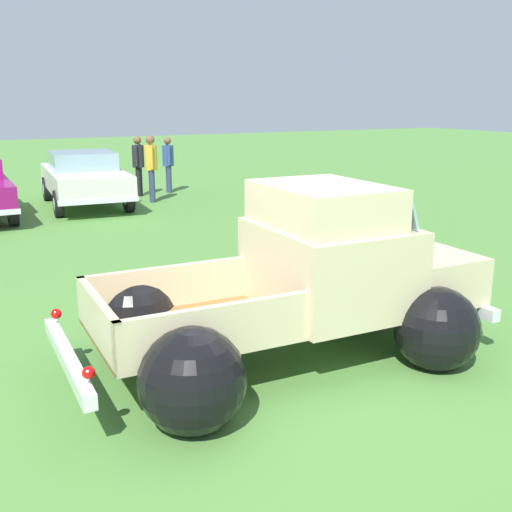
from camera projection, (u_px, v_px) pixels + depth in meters
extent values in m
plane|color=#548C3D|center=(277.00, 359.00, 6.83)|extent=(80.00, 80.00, 0.00)
cylinder|color=black|center=(342.00, 288.00, 8.12)|extent=(0.76, 0.24, 0.76)
cylinder|color=silver|center=(342.00, 288.00, 8.12)|extent=(0.35, 0.24, 0.34)
cylinder|color=black|center=(434.00, 332.00, 6.62)|extent=(0.76, 0.24, 0.76)
cylinder|color=silver|center=(434.00, 332.00, 6.62)|extent=(0.35, 0.24, 0.34)
cylinder|color=black|center=(135.00, 322.00, 6.90)|extent=(0.76, 0.24, 0.76)
cylinder|color=silver|center=(135.00, 322.00, 6.90)|extent=(0.35, 0.24, 0.34)
cylinder|color=black|center=(190.00, 384.00, 5.40)|extent=(0.76, 0.24, 0.76)
cylinder|color=silver|center=(190.00, 384.00, 5.40)|extent=(0.35, 0.24, 0.34)
sphere|color=black|center=(134.00, 316.00, 6.93)|extent=(0.98, 0.98, 0.96)
sphere|color=black|center=(192.00, 381.00, 5.34)|extent=(0.98, 0.98, 0.96)
cube|color=olive|center=(196.00, 328.00, 6.29)|extent=(2.08, 1.58, 0.04)
cube|color=beige|center=(172.00, 287.00, 6.86)|extent=(2.05, 0.12, 0.50)
cube|color=beige|center=(225.00, 330.00, 5.60)|extent=(2.05, 0.12, 0.50)
cube|color=beige|center=(281.00, 293.00, 6.66)|extent=(0.11, 1.54, 0.50)
cube|color=beige|center=(98.00, 322.00, 5.80)|extent=(0.11, 1.54, 0.50)
cube|color=beige|center=(329.00, 266.00, 6.87)|extent=(1.48, 1.73, 0.95)
cube|color=beige|center=(323.00, 205.00, 6.65)|extent=(1.18, 1.56, 0.45)
cube|color=#8CADB7|center=(371.00, 203.00, 6.94)|extent=(0.18, 1.46, 0.38)
cube|color=beige|center=(402.00, 272.00, 7.38)|extent=(1.28, 1.65, 0.55)
sphere|color=black|center=(341.00, 285.00, 8.14)|extent=(0.94, 0.94, 0.92)
sphere|color=black|center=(437.00, 329.00, 6.58)|extent=(0.94, 0.94, 0.92)
cube|color=silver|center=(68.00, 358.00, 5.74)|extent=(0.16, 1.98, 0.14)
cube|color=silver|center=(434.00, 292.00, 7.69)|extent=(0.16, 1.98, 0.14)
sphere|color=red|center=(56.00, 314.00, 6.40)|extent=(0.11, 0.11, 0.11)
sphere|color=red|center=(89.00, 373.00, 5.03)|extent=(0.11, 0.11, 0.11)
cylinder|color=black|center=(13.00, 212.00, 13.85)|extent=(0.20, 0.66, 0.66)
cylinder|color=silver|center=(13.00, 212.00, 13.85)|extent=(0.21, 0.30, 0.30)
cylinder|color=black|center=(0.00, 195.00, 16.13)|extent=(0.20, 0.66, 0.66)
cylinder|color=silver|center=(0.00, 195.00, 16.13)|extent=(0.21, 0.30, 0.30)
cylinder|color=black|center=(129.00, 199.00, 15.54)|extent=(0.25, 0.67, 0.66)
cylinder|color=silver|center=(129.00, 199.00, 15.54)|extent=(0.23, 0.31, 0.30)
cylinder|color=black|center=(58.00, 204.00, 14.87)|extent=(0.25, 0.67, 0.66)
cylinder|color=silver|center=(58.00, 204.00, 14.87)|extent=(0.23, 0.31, 0.30)
cylinder|color=black|center=(108.00, 185.00, 17.96)|extent=(0.25, 0.67, 0.66)
cylinder|color=silver|center=(108.00, 185.00, 17.96)|extent=(0.23, 0.31, 0.30)
cylinder|color=black|center=(47.00, 189.00, 17.29)|extent=(0.25, 0.67, 0.66)
cylinder|color=silver|center=(47.00, 189.00, 17.29)|extent=(0.23, 0.31, 0.30)
cube|color=silver|center=(85.00, 180.00, 16.32)|extent=(2.14, 4.40, 0.55)
cube|color=#8CADB7|center=(82.00, 160.00, 16.35)|extent=(1.72, 1.91, 0.45)
cube|color=silver|center=(74.00, 180.00, 18.24)|extent=(1.89, 0.24, 0.12)
cube|color=silver|center=(99.00, 201.00, 14.53)|extent=(1.89, 0.24, 0.12)
cylinder|color=black|center=(139.00, 182.00, 17.98)|extent=(0.20, 0.20, 0.85)
cylinder|color=black|center=(140.00, 181.00, 18.15)|extent=(0.20, 0.20, 0.85)
cylinder|color=#26262B|center=(138.00, 156.00, 17.88)|extent=(0.46, 0.46, 0.63)
cylinder|color=#26262B|center=(136.00, 156.00, 17.66)|extent=(0.12, 0.12, 0.60)
cylinder|color=brown|center=(140.00, 154.00, 18.09)|extent=(0.12, 0.12, 0.60)
sphere|color=brown|center=(137.00, 140.00, 17.77)|extent=(0.31, 0.31, 0.23)
cylinder|color=navy|center=(152.00, 186.00, 17.10)|extent=(0.18, 0.18, 0.89)
cylinder|color=navy|center=(152.00, 186.00, 16.94)|extent=(0.18, 0.18, 0.89)
cylinder|color=gold|center=(151.00, 158.00, 16.83)|extent=(0.41, 0.41, 0.67)
cylinder|color=gold|center=(150.00, 156.00, 17.03)|extent=(0.11, 0.11, 0.63)
cylinder|color=gold|center=(151.00, 157.00, 16.61)|extent=(0.11, 0.11, 0.63)
sphere|color=brown|center=(150.00, 140.00, 16.71)|extent=(0.29, 0.29, 0.24)
cylinder|color=navy|center=(169.00, 179.00, 18.68)|extent=(0.18, 0.18, 0.81)
cylinder|color=navy|center=(168.00, 179.00, 18.83)|extent=(0.18, 0.18, 0.81)
cylinder|color=#334C8C|center=(168.00, 156.00, 18.58)|extent=(0.40, 0.40, 0.61)
cylinder|color=#334C8C|center=(169.00, 155.00, 18.36)|extent=(0.11, 0.11, 0.58)
cylinder|color=#334C8C|center=(167.00, 154.00, 18.78)|extent=(0.11, 0.11, 0.58)
sphere|color=brown|center=(167.00, 141.00, 18.47)|extent=(0.26, 0.26, 0.22)
cube|color=black|center=(183.00, 318.00, 8.08)|extent=(0.36, 0.36, 0.03)
cone|color=orange|center=(182.00, 295.00, 8.00)|extent=(0.28, 0.28, 0.60)
cylinder|color=white|center=(182.00, 289.00, 7.98)|extent=(0.17, 0.17, 0.08)
cube|color=black|center=(274.00, 279.00, 9.82)|extent=(0.36, 0.36, 0.03)
cone|color=orange|center=(274.00, 260.00, 9.74)|extent=(0.28, 0.28, 0.60)
cylinder|color=white|center=(274.00, 254.00, 9.72)|extent=(0.17, 0.17, 0.08)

